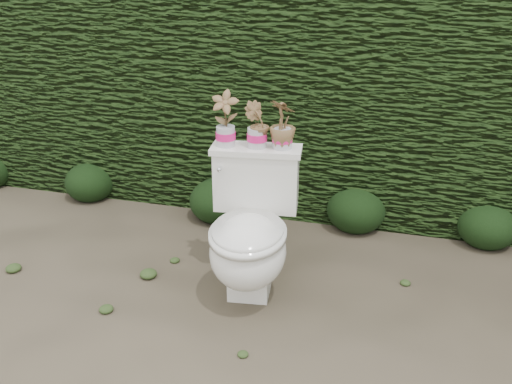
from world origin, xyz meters
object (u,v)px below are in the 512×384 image
(potted_plant_center, at_px, (257,126))
(potted_plant_right, at_px, (283,126))
(toilet, at_px, (250,235))
(potted_plant_left, at_px, (225,120))

(potted_plant_center, distance_m, potted_plant_right, 0.14)
(toilet, distance_m, potted_plant_center, 0.59)
(toilet, height_order, potted_plant_right, potted_plant_right)
(potted_plant_left, height_order, potted_plant_right, potted_plant_left)
(potted_plant_right, bearing_deg, potted_plant_center, 34.07)
(potted_plant_left, bearing_deg, toilet, -49.80)
(toilet, height_order, potted_plant_center, potted_plant_center)
(toilet, xyz_separation_m, potted_plant_left, (-0.20, 0.22, 0.57))
(toilet, xyz_separation_m, potted_plant_center, (-0.03, 0.24, 0.54))
(toilet, bearing_deg, potted_plant_left, 125.38)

